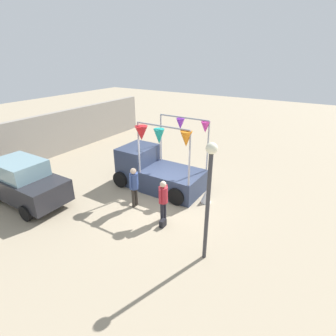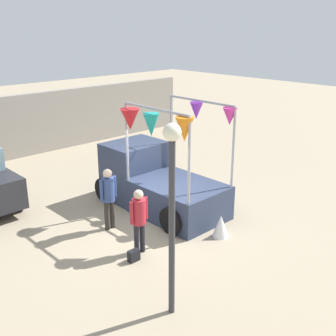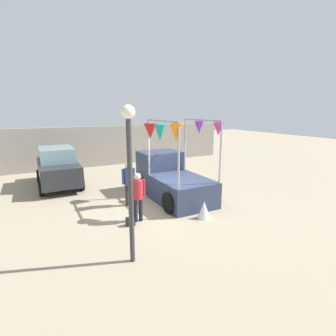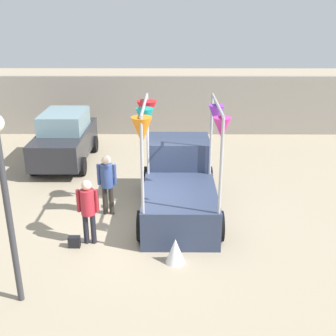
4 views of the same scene
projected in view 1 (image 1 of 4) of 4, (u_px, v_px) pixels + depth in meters
name	position (u px, v px, depth m)	size (l,w,h in m)	color
ground_plane	(162.00, 199.00, 11.45)	(60.00, 60.00, 0.00)	gray
vendor_truck	(154.00, 169.00, 12.30)	(2.39, 4.08, 3.30)	#2D3851
parked_car	(24.00, 182.00, 10.93)	(1.88, 4.00, 1.88)	#26262B
person_customer	(163.00, 197.00, 9.63)	(0.53, 0.34, 1.66)	black
person_vendor	(134.00, 184.00, 10.55)	(0.53, 0.34, 1.72)	#2D2823
handbag	(163.00, 223.00, 9.61)	(0.28, 0.16, 0.28)	black
street_lamp	(209.00, 187.00, 7.23)	(0.32, 0.32, 3.77)	#333338
brick_boundary_wall	(36.00, 140.00, 15.08)	(18.00, 0.36, 2.60)	gray
folded_kite_bundle_white	(206.00, 196.00, 11.13)	(0.44, 0.44, 0.60)	white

